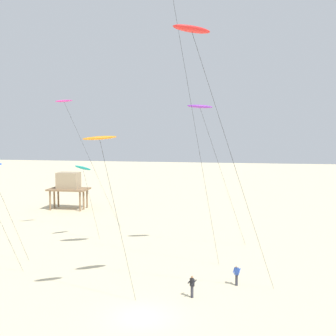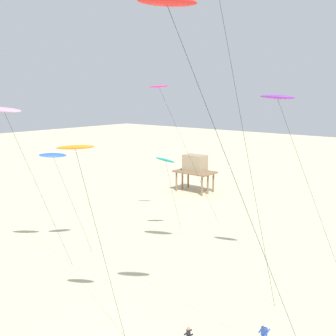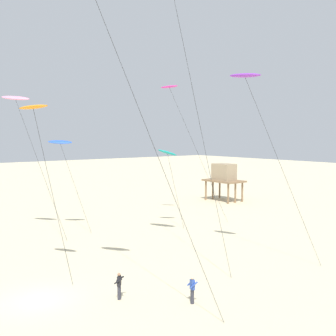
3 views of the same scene
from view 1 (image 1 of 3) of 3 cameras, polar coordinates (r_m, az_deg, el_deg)
name	(u,v)px [view 1 (image 1 of 3)]	position (r m, az deg, el deg)	size (l,w,h in m)	color
ground_plane	(141,317)	(31.25, -3.48, -18.60)	(260.00, 260.00, 0.00)	beige
kite_teal	(83,168)	(49.55, -10.88, -0.05)	(2.26, 2.20, 8.67)	teal
kite_orange	(100,140)	(30.49, -8.74, 3.63)	(3.22, 2.53, 12.12)	orange
kite_red	(192,31)	(30.57, 3.16, 17.16)	(7.37, 6.13, 19.40)	red
kite_purple	(200,108)	(43.90, 4.19, 7.75)	(5.96, 4.62, 14.91)	purple
kite_magenta	(65,104)	(53.23, -13.09, 8.03)	(6.35, 5.25, 15.91)	#D8339E
kite_flyer_nearest	(192,286)	(34.05, 3.12, -14.92)	(0.73, 0.73, 1.67)	#33333D
kite_flyer_middle	(237,275)	(36.81, 8.83, -13.41)	(0.64, 0.62, 1.67)	#33333D
stilt_house	(69,183)	(70.04, -12.68, -1.94)	(6.00, 3.77, 5.71)	#846647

